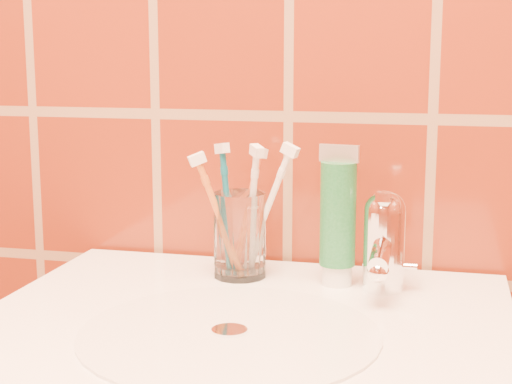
# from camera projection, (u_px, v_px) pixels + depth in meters

# --- Properties ---
(glass_tumbler) EXTENTS (0.07, 0.07, 0.11)m
(glass_tumbler) POSITION_uv_depth(u_px,v_px,m) (240.00, 235.00, 0.96)
(glass_tumbler) COLOR white
(glass_tumbler) RESTS_ON pedestal_sink
(toothpaste_tube) EXTENTS (0.05, 0.04, 0.17)m
(toothpaste_tube) POSITION_uv_depth(u_px,v_px,m) (338.00, 220.00, 0.93)
(toothpaste_tube) COLOR white
(toothpaste_tube) RESTS_ON pedestal_sink
(faucet) EXTENTS (0.05, 0.11, 0.12)m
(faucet) POSITION_uv_depth(u_px,v_px,m) (384.00, 238.00, 0.90)
(faucet) COLOR white
(faucet) RESTS_ON pedestal_sink
(toothbrush_0) EXTENTS (0.12, 0.11, 0.17)m
(toothbrush_0) POSITION_uv_depth(u_px,v_px,m) (220.00, 218.00, 0.94)
(toothbrush_0) COLOR #C56522
(toothbrush_0) RESTS_ON glass_tumbler
(toothbrush_1) EXTENTS (0.09, 0.12, 0.18)m
(toothbrush_1) POSITION_uv_depth(u_px,v_px,m) (247.00, 211.00, 0.98)
(toothbrush_1) COLOR #D55725
(toothbrush_1) RESTS_ON glass_tumbler
(toothbrush_2) EXTENTS (0.08, 0.08, 0.18)m
(toothbrush_2) POSITION_uv_depth(u_px,v_px,m) (228.00, 211.00, 0.96)
(toothbrush_2) COLOR #0C566C
(toothbrush_2) RESTS_ON glass_tumbler
(toothbrush_3) EXTENTS (0.12, 0.11, 0.18)m
(toothbrush_3) POSITION_uv_depth(u_px,v_px,m) (266.00, 212.00, 0.95)
(toothbrush_3) COLOR white
(toothbrush_3) RESTS_ON glass_tumbler
(toothbrush_4) EXTENTS (0.08, 0.09, 0.18)m
(toothbrush_4) POSITION_uv_depth(u_px,v_px,m) (251.00, 213.00, 0.95)
(toothbrush_4) COLOR silver
(toothbrush_4) RESTS_ON glass_tumbler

